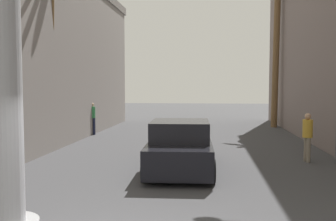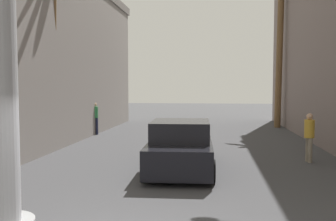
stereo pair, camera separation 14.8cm
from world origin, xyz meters
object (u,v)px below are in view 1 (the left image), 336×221
pedestrian_far_left (92,116)px  car_lead (180,147)px  palm_tree_mid_left (52,19)px  palm_tree_far_right (276,39)px  pedestrian_mid_right (308,133)px  street_lamp (327,30)px

pedestrian_far_left → car_lead: bearing=-56.0°
car_lead → palm_tree_mid_left: size_ratio=0.60×
palm_tree_far_right → pedestrian_far_left: size_ratio=5.55×
palm_tree_far_right → pedestrian_far_left: palm_tree_far_right is taller
car_lead → pedestrian_mid_right: 4.59m
street_lamp → pedestrian_far_left: (-10.08, 6.45, -3.45)m
car_lead → pedestrian_mid_right: bearing=21.2°
palm_tree_far_right → palm_tree_mid_left: bearing=-137.4°
palm_tree_far_right → pedestrian_mid_right: bearing=-94.4°
car_lead → palm_tree_mid_left: bearing=150.4°
palm_tree_mid_left → pedestrian_mid_right: size_ratio=4.76×
street_lamp → palm_tree_far_right: 11.37m
car_lead → pedestrian_far_left: bearing=124.0°
car_lead → pedestrian_far_left: (-5.33, 7.91, 0.31)m
palm_tree_far_right → pedestrian_mid_right: palm_tree_far_right is taller
palm_tree_far_right → pedestrian_mid_right: size_ratio=5.70×
street_lamp → palm_tree_far_right: (0.37, 11.30, 1.12)m
palm_tree_mid_left → pedestrian_far_left: (0.10, 4.83, -4.28)m
pedestrian_far_left → palm_tree_far_right: bearing=24.9°
street_lamp → pedestrian_far_left: 12.45m
car_lead → palm_tree_mid_left: (-5.42, 3.08, 4.59)m
street_lamp → pedestrian_far_left: street_lamp is taller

